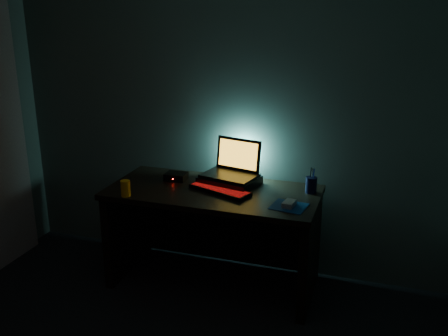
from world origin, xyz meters
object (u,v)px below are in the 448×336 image
object	(u,v)px
keyboard	(220,190)
juice_glass	(126,188)
mouse	(289,204)
pen_cup	(311,185)
laptop	(233,167)
router	(176,176)

from	to	relation	value
keyboard	juice_glass	distance (m)	0.65
juice_glass	keyboard	bearing A→B (deg)	25.23
mouse	pen_cup	distance (m)	0.32
keyboard	juice_glass	world-z (taller)	juice_glass
laptop	keyboard	distance (m)	0.25
pen_cup	router	bearing A→B (deg)	-177.59
laptop	juice_glass	distance (m)	0.80
keyboard	pen_cup	world-z (taller)	pen_cup
laptop	juice_glass	xyz separation A→B (m)	(-0.62, -0.50, -0.06)
router	mouse	bearing A→B (deg)	-17.50
juice_glass	router	world-z (taller)	juice_glass
pen_cup	juice_glass	size ratio (longest dim) A/B	1.01
pen_cup	router	distance (m)	1.01
pen_cup	keyboard	bearing A→B (deg)	-163.15
pen_cup	router	size ratio (longest dim) A/B	0.71
mouse	juice_glass	bearing A→B (deg)	-163.60
laptop	router	size ratio (longest dim) A/B	2.69
laptop	mouse	bearing A→B (deg)	-21.95
keyboard	mouse	distance (m)	0.53
keyboard	juice_glass	size ratio (longest dim) A/B	4.27
mouse	router	size ratio (longest dim) A/B	0.70
pen_cup	mouse	bearing A→B (deg)	-107.43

